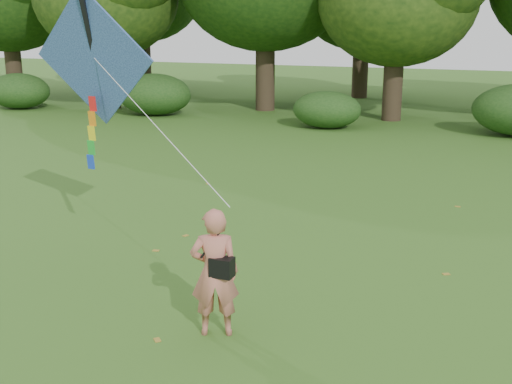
% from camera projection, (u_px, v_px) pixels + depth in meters
% --- Properties ---
extents(ground, '(100.00, 100.00, 0.00)m').
position_uv_depth(ground, '(277.00, 352.00, 8.13)').
color(ground, '#265114').
rests_on(ground, ground).
extents(man_kite_flyer, '(0.75, 0.64, 1.75)m').
position_uv_depth(man_kite_flyer, '(215.00, 273.00, 8.39)').
color(man_kite_flyer, '#C26E5B').
rests_on(man_kite_flyer, ground).
extents(crossbody_bag, '(0.43, 0.20, 0.70)m').
position_uv_depth(crossbody_bag, '(222.00, 266.00, 8.29)').
color(crossbody_bag, black).
rests_on(crossbody_bag, ground).
extents(flying_kite, '(4.68, 2.69, 3.13)m').
position_uv_depth(flying_kite, '(94.00, 60.00, 10.84)').
color(flying_kite, '#253CA0').
rests_on(flying_kite, ground).
extents(shrub_band, '(39.15, 3.22, 1.88)m').
position_uv_depth(shrub_band, '(415.00, 108.00, 24.00)').
color(shrub_band, '#264919').
rests_on(shrub_band, ground).
extents(fallen_leaves, '(9.75, 12.60, 0.01)m').
position_uv_depth(fallen_leaves, '(357.00, 272.00, 10.70)').
color(fallen_leaves, olive).
rests_on(fallen_leaves, ground).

